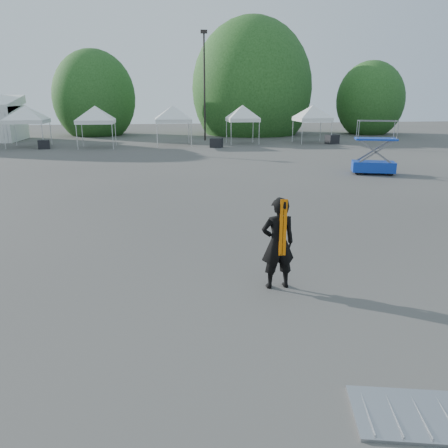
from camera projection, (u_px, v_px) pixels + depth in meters
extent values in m
plane|color=#474442|center=(227.00, 261.00, 11.03)|extent=(120.00, 120.00, 0.00)
cylinder|color=black|center=(204.00, 89.00, 40.51)|extent=(0.16, 0.16, 9.50)
cube|color=black|center=(204.00, 32.00, 39.14)|extent=(0.60, 0.25, 0.30)
cylinder|color=#382314|center=(97.00, 124.00, 47.51)|extent=(0.36, 0.36, 2.27)
ellipsoid|color=#1B4416|center=(94.00, 98.00, 46.73)|extent=(4.16, 4.16, 4.78)
cylinder|color=#382314|center=(251.00, 121.00, 48.97)|extent=(0.36, 0.36, 2.80)
ellipsoid|color=#1B4416|center=(252.00, 89.00, 48.00)|extent=(5.12, 5.12, 5.89)
cylinder|color=#382314|center=(368.00, 124.00, 49.06)|extent=(0.36, 0.36, 2.10)
ellipsoid|color=#1B4416|center=(370.00, 100.00, 48.34)|extent=(3.84, 3.84, 4.42)
cylinder|color=silver|center=(4.00, 136.00, 34.51)|extent=(0.06, 0.06, 2.00)
cylinder|color=silver|center=(43.00, 136.00, 34.93)|extent=(0.06, 0.06, 2.00)
cylinder|color=silver|center=(15.00, 134.00, 37.26)|extent=(0.06, 0.06, 2.00)
cylinder|color=silver|center=(51.00, 133.00, 37.69)|extent=(0.06, 0.06, 2.00)
cube|color=white|center=(27.00, 121.00, 35.80)|extent=(3.10, 3.10, 0.30)
pyramid|color=white|center=(25.00, 106.00, 35.45)|extent=(4.39, 4.39, 1.10)
cylinder|color=silver|center=(77.00, 137.00, 34.15)|extent=(0.06, 0.06, 2.00)
cylinder|color=silver|center=(113.00, 136.00, 34.55)|extent=(0.06, 0.06, 2.00)
cylinder|color=silver|center=(82.00, 134.00, 36.75)|extent=(0.06, 0.06, 2.00)
cylinder|color=silver|center=(116.00, 134.00, 37.14)|extent=(0.06, 0.06, 2.00)
cube|color=white|center=(96.00, 122.00, 35.35)|extent=(2.94, 2.94, 0.30)
pyramid|color=white|center=(95.00, 106.00, 35.00)|extent=(4.15, 4.15, 1.10)
cylinder|color=silver|center=(157.00, 135.00, 35.74)|extent=(0.06, 0.06, 2.00)
cylinder|color=silver|center=(191.00, 135.00, 36.15)|extent=(0.06, 0.06, 2.00)
cylinder|color=silver|center=(157.00, 132.00, 38.39)|extent=(0.06, 0.06, 2.00)
cylinder|color=silver|center=(189.00, 132.00, 38.80)|extent=(0.06, 0.06, 2.00)
cube|color=white|center=(173.00, 121.00, 36.97)|extent=(2.99, 2.99, 0.30)
pyramid|color=white|center=(173.00, 105.00, 36.62)|extent=(4.23, 4.23, 1.10)
cylinder|color=silver|center=(231.00, 134.00, 37.27)|extent=(0.06, 0.06, 2.00)
cylinder|color=silver|center=(259.00, 133.00, 37.63)|extent=(0.06, 0.06, 2.00)
cylinder|color=silver|center=(227.00, 131.00, 39.60)|extent=(0.06, 0.06, 2.00)
cylinder|color=silver|center=(253.00, 131.00, 39.96)|extent=(0.06, 0.06, 2.00)
cube|color=white|center=(243.00, 120.00, 38.31)|extent=(2.66, 2.66, 0.30)
pyramid|color=white|center=(243.00, 105.00, 37.96)|extent=(3.76, 3.76, 1.10)
cylinder|color=silver|center=(302.00, 133.00, 37.78)|extent=(0.06, 0.06, 2.00)
cylinder|color=silver|center=(331.00, 133.00, 38.17)|extent=(0.06, 0.06, 2.00)
cylinder|color=silver|center=(293.00, 131.00, 40.31)|extent=(0.06, 0.06, 2.00)
cylinder|color=silver|center=(320.00, 130.00, 40.70)|extent=(0.06, 0.06, 2.00)
cube|color=white|center=(312.00, 119.00, 38.94)|extent=(2.87, 2.87, 0.30)
pyramid|color=white|center=(313.00, 105.00, 38.59)|extent=(4.06, 4.06, 1.10)
imported|color=black|center=(278.00, 243.00, 9.26)|extent=(0.75, 0.51, 2.01)
cube|color=orange|center=(281.00, 228.00, 8.96)|extent=(0.16, 0.03, 1.20)
cube|color=#0B3099|center=(373.00, 167.00, 23.40)|extent=(2.42, 1.75, 0.55)
cube|color=#0B3099|center=(376.00, 139.00, 22.99)|extent=(2.32, 1.68, 0.09)
cylinder|color=black|center=(358.00, 172.00, 23.18)|extent=(0.35, 0.24, 0.33)
cylinder|color=black|center=(390.00, 173.00, 22.89)|extent=(0.35, 0.24, 0.33)
cylinder|color=black|center=(356.00, 169.00, 24.04)|extent=(0.35, 0.24, 0.33)
cylinder|color=black|center=(387.00, 170.00, 23.75)|extent=(0.35, 0.24, 0.33)
cube|color=#9FA2A6|center=(433.00, 416.00, 5.64)|extent=(2.24, 1.49, 0.05)
cube|color=black|center=(44.00, 144.00, 34.97)|extent=(0.99, 0.84, 0.68)
cube|color=black|center=(216.00, 143.00, 35.83)|extent=(1.17, 1.06, 0.74)
cube|color=black|center=(332.00, 139.00, 38.71)|extent=(1.20, 1.05, 0.79)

